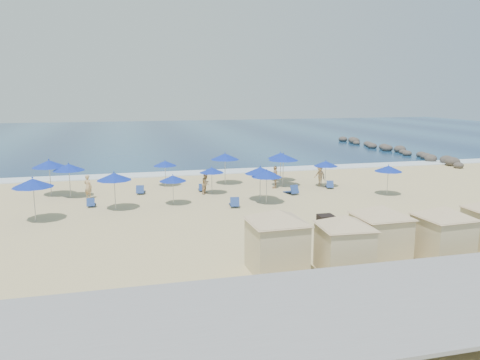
% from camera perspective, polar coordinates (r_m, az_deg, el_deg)
% --- Properties ---
extents(ground, '(160.00, 160.00, 0.00)m').
position_cam_1_polar(ground, '(29.18, 3.66, -4.06)').
color(ground, tan).
rests_on(ground, ground).
extents(ocean, '(160.00, 80.00, 0.06)m').
position_cam_1_polar(ocean, '(82.63, -8.17, 5.48)').
color(ocean, navy).
rests_on(ocean, ground).
extents(surf_line, '(160.00, 2.50, 0.08)m').
position_cam_1_polar(surf_line, '(43.85, -2.56, 1.01)').
color(surf_line, white).
rests_on(surf_line, ground).
extents(seawall, '(160.00, 6.10, 1.22)m').
position_cam_1_polar(seawall, '(17.33, 17.88, -12.89)').
color(seawall, gray).
rests_on(seawall, ground).
extents(rock_jetty, '(2.56, 26.66, 0.96)m').
position_cam_1_polar(rock_jetty, '(61.63, 17.98, 3.61)').
color(rock_jetty, '#332D2A').
rests_on(rock_jetty, ground).
extents(trash_bin, '(0.85, 0.85, 0.83)m').
position_cam_1_polar(trash_bin, '(26.03, 10.43, -5.11)').
color(trash_bin, black).
rests_on(trash_bin, ground).
extents(cabana_0, '(4.72, 4.72, 2.96)m').
position_cam_1_polar(cabana_0, '(19.54, 4.50, -6.40)').
color(cabana_0, '#CEBA8C').
rests_on(cabana_0, ground).
extents(cabana_1, '(4.30, 4.30, 2.70)m').
position_cam_1_polar(cabana_1, '(19.96, 12.63, -6.70)').
color(cabana_1, '#CEBA8C').
rests_on(cabana_1, ground).
extents(cabana_2, '(4.52, 4.52, 2.83)m').
position_cam_1_polar(cabana_2, '(21.60, 16.79, -5.37)').
color(cabana_2, '#CEBA8C').
rests_on(cabana_2, ground).
extents(cabana_3, '(4.41, 4.41, 2.77)m').
position_cam_1_polar(cabana_3, '(22.56, 23.55, -5.22)').
color(cabana_3, '#CEBA8C').
rests_on(cabana_3, ground).
extents(umbrella_0, '(2.39, 2.39, 2.72)m').
position_cam_1_polar(umbrella_0, '(36.14, -22.25, 1.84)').
color(umbrella_0, '#A5A8AD').
rests_on(umbrella_0, ground).
extents(umbrella_1, '(2.33, 2.33, 2.65)m').
position_cam_1_polar(umbrella_1, '(29.29, -23.95, -0.32)').
color(umbrella_1, '#A5A8AD').
rests_on(umbrella_1, ground).
extents(umbrella_2, '(2.22, 2.22, 2.52)m').
position_cam_1_polar(umbrella_2, '(35.15, -20.16, 1.47)').
color(umbrella_2, '#A5A8AD').
rests_on(umbrella_2, ground).
extents(umbrella_3, '(2.19, 2.19, 2.49)m').
position_cam_1_polar(umbrella_3, '(30.54, -15.10, 0.41)').
color(umbrella_3, '#A5A8AD').
rests_on(umbrella_3, ground).
extents(umbrella_4, '(1.86, 1.86, 2.12)m').
position_cam_1_polar(umbrella_4, '(37.56, -9.12, 2.02)').
color(umbrella_4, '#A5A8AD').
rests_on(umbrella_4, ground).
extents(umbrella_5, '(1.81, 1.81, 2.06)m').
position_cam_1_polar(umbrella_5, '(34.28, -3.47, 1.21)').
color(umbrella_5, '#A5A8AD').
rests_on(umbrella_5, ground).
extents(umbrella_6, '(2.17, 2.17, 2.47)m').
position_cam_1_polar(umbrella_6, '(31.95, 2.49, 1.18)').
color(umbrella_6, '#A5A8AD').
rests_on(umbrella_6, ground).
extents(umbrella_7, '(2.31, 2.31, 2.63)m').
position_cam_1_polar(umbrella_7, '(37.79, -1.84, 2.88)').
color(umbrella_7, '#A5A8AD').
rests_on(umbrella_7, ground).
extents(umbrella_8, '(2.08, 2.08, 2.37)m').
position_cam_1_polar(umbrella_8, '(31.19, 3.27, 0.77)').
color(umbrella_8, '#A5A8AD').
rests_on(umbrella_8, ground).
extents(umbrella_9, '(2.39, 2.39, 2.72)m').
position_cam_1_polar(umbrella_9, '(37.01, 5.30, 2.80)').
color(umbrella_9, '#A5A8AD').
rests_on(umbrella_9, ground).
extents(umbrella_10, '(1.91, 1.91, 2.17)m').
position_cam_1_polar(umbrella_10, '(37.31, 10.41, 1.98)').
color(umbrella_10, '#A5A8AD').
rests_on(umbrella_10, ground).
extents(umbrella_11, '(1.99, 1.99, 2.26)m').
position_cam_1_polar(umbrella_11, '(35.45, 17.64, 1.33)').
color(umbrella_11, '#A5A8AD').
rests_on(umbrella_11, ground).
extents(umbrella_12, '(1.82, 1.82, 2.07)m').
position_cam_1_polar(umbrella_12, '(31.22, -8.19, 0.21)').
color(umbrella_12, '#A5A8AD').
rests_on(umbrella_12, ground).
extents(umbrella_13, '(2.21, 2.21, 2.52)m').
position_cam_1_polar(umbrella_13, '(39.22, 4.99, 2.99)').
color(umbrella_13, '#A5A8AD').
rests_on(umbrella_13, ground).
extents(beach_chair_0, '(0.52, 1.15, 0.63)m').
position_cam_1_polar(beach_chair_0, '(32.28, -17.70, -2.72)').
color(beach_chair_0, navy).
rests_on(beach_chair_0, ground).
extents(beach_chair_1, '(0.76, 1.34, 0.70)m').
position_cam_1_polar(beach_chair_1, '(35.34, -12.03, -1.26)').
color(beach_chair_1, navy).
rests_on(beach_chair_1, ground).
extents(beach_chair_2, '(0.59, 1.17, 0.62)m').
position_cam_1_polar(beach_chair_2, '(35.59, -4.67, -1.02)').
color(beach_chair_2, navy).
rests_on(beach_chair_2, ground).
extents(beach_chair_3, '(0.77, 1.38, 0.72)m').
position_cam_1_polar(beach_chair_3, '(30.67, -0.70, -2.83)').
color(beach_chair_3, navy).
rests_on(beach_chair_3, ground).
extents(beach_chair_4, '(0.84, 1.45, 0.75)m').
position_cam_1_polar(beach_chair_4, '(34.63, 6.36, -1.30)').
color(beach_chair_4, navy).
rests_on(beach_chair_4, ground).
extents(beach_chair_5, '(0.89, 1.30, 0.65)m').
position_cam_1_polar(beach_chair_5, '(37.22, 10.86, -0.64)').
color(beach_chair_5, navy).
rests_on(beach_chair_5, ground).
extents(beachgoer_0, '(0.75, 0.71, 1.72)m').
position_cam_1_polar(beachgoer_0, '(34.55, -18.03, -0.78)').
color(beachgoer_0, tan).
rests_on(beachgoer_0, ground).
extents(beachgoer_1, '(0.92, 0.96, 1.57)m').
position_cam_1_polar(beachgoer_1, '(34.55, -4.17, -0.41)').
color(beachgoer_1, tan).
rests_on(beachgoer_1, ground).
extents(beachgoer_2, '(0.79, 1.11, 1.75)m').
position_cam_1_polar(beachgoer_2, '(36.57, 4.31, 0.36)').
color(beachgoer_2, tan).
rests_on(beachgoer_2, ground).
extents(beachgoer_3, '(0.98, 1.27, 1.72)m').
position_cam_1_polar(beachgoer_3, '(38.02, 9.69, 0.61)').
color(beachgoer_3, tan).
rests_on(beachgoer_3, ground).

